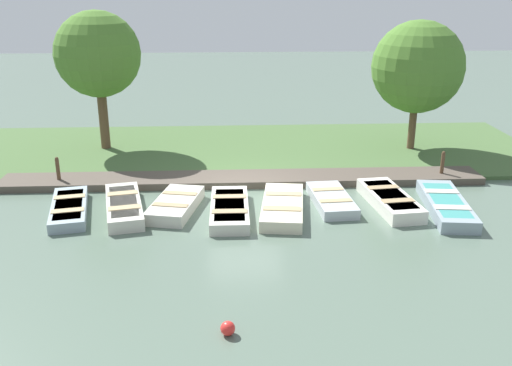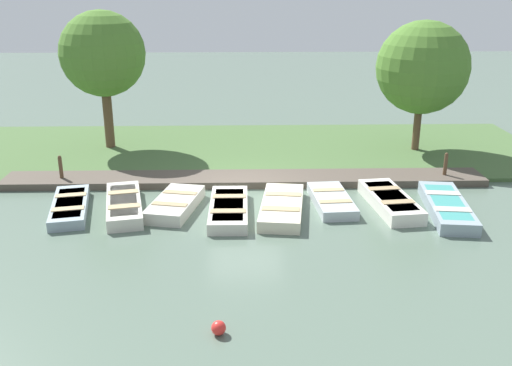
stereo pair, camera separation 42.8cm
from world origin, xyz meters
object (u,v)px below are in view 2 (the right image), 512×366
at_px(rowboat_4, 282,207).
at_px(mooring_post_near, 61,170).
at_px(rowboat_1, 124,205).
at_px(mooring_post_far, 445,167).
at_px(rowboat_3, 229,209).
at_px(park_tree_far_left, 103,54).
at_px(rowboat_2, 175,204).
at_px(rowboat_0, 70,206).
at_px(buoy, 219,328).
at_px(park_tree_left, 423,68).
at_px(rowboat_6, 390,201).
at_px(rowboat_7, 447,207).
at_px(rowboat_5, 332,200).

bearing_deg(rowboat_4, mooring_post_near, -102.73).
distance_m(rowboat_1, mooring_post_far, 10.94).
relative_size(rowboat_3, park_tree_far_left, 0.56).
bearing_deg(rowboat_2, rowboat_3, 88.53).
height_order(rowboat_2, park_tree_far_left, park_tree_far_left).
bearing_deg(rowboat_3, rowboat_0, -93.62).
bearing_deg(buoy, mooring_post_far, 139.97).
bearing_deg(rowboat_3, rowboat_1, -95.91).
xyz_separation_m(buoy, park_tree_left, (-12.56, 7.56, 3.28)).
bearing_deg(rowboat_3, buoy, -0.38).
height_order(rowboat_3, mooring_post_far, mooring_post_far).
bearing_deg(buoy, rowboat_1, -154.53).
distance_m(rowboat_0, mooring_post_near, 2.68).
bearing_deg(rowboat_2, rowboat_4, 97.00).
height_order(rowboat_4, park_tree_far_left, park_tree_far_left).
xyz_separation_m(rowboat_4, rowboat_6, (-0.32, 3.37, 0.02)).
height_order(rowboat_1, rowboat_4, rowboat_1).
distance_m(rowboat_0, rowboat_6, 9.79).
height_order(rowboat_1, buoy, rowboat_1).
xyz_separation_m(buoy, park_tree_far_left, (-13.27, -4.95, 3.75)).
relative_size(rowboat_0, buoy, 10.81).
distance_m(rowboat_0, rowboat_3, 4.83).
distance_m(rowboat_3, mooring_post_far, 7.99).
bearing_deg(rowboat_6, rowboat_0, -95.98).
bearing_deg(rowboat_3, park_tree_far_left, -144.28).
xyz_separation_m(rowboat_7, buoy, (6.14, -6.66, -0.05)).
relative_size(rowboat_5, park_tree_far_left, 0.49).
xyz_separation_m(rowboat_3, mooring_post_far, (-2.81, 7.47, 0.35)).
bearing_deg(rowboat_7, rowboat_5, -94.43).
distance_m(rowboat_4, park_tree_left, 9.19).
bearing_deg(rowboat_2, rowboat_7, 99.22).
bearing_deg(rowboat_0, rowboat_1, 79.13).
bearing_deg(park_tree_far_left, rowboat_0, 1.77).
distance_m(rowboat_4, mooring_post_near, 7.87).
height_order(mooring_post_near, mooring_post_far, same).
relative_size(rowboat_2, rowboat_7, 0.77).
height_order(rowboat_6, park_tree_far_left, park_tree_far_left).
height_order(mooring_post_far, park_tree_left, park_tree_left).
height_order(mooring_post_near, park_tree_left, park_tree_left).
xyz_separation_m(rowboat_1, mooring_post_far, (-2.46, 10.66, 0.32)).
distance_m(rowboat_0, park_tree_left, 14.09).
bearing_deg(mooring_post_far, rowboat_0, -78.61).
xyz_separation_m(mooring_post_near, buoy, (8.99, 5.70, -0.38)).
bearing_deg(buoy, rowboat_6, 142.56).
bearing_deg(buoy, rowboat_3, 179.24).
relative_size(rowboat_3, mooring_post_near, 3.03).
relative_size(rowboat_3, rowboat_6, 0.98).
relative_size(rowboat_1, rowboat_5, 1.24).
distance_m(rowboat_2, park_tree_far_left, 8.37).
bearing_deg(rowboat_6, park_tree_left, 150.71).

